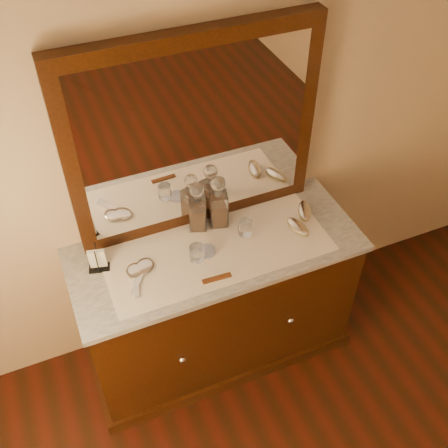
# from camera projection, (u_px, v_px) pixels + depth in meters

# --- Properties ---
(dresser_cabinet) EXTENTS (1.40, 0.55, 0.82)m
(dresser_cabinet) POSITION_uv_depth(u_px,v_px,m) (217.00, 303.00, 2.92)
(dresser_cabinet) COLOR black
(dresser_cabinet) RESTS_ON floor
(dresser_plinth) EXTENTS (1.46, 0.59, 0.08)m
(dresser_plinth) POSITION_uv_depth(u_px,v_px,m) (217.00, 341.00, 3.18)
(dresser_plinth) COLOR black
(dresser_plinth) RESTS_ON floor
(knob_left) EXTENTS (0.04, 0.04, 0.04)m
(knob_left) POSITION_uv_depth(u_px,v_px,m) (182.00, 360.00, 2.62)
(knob_left) COLOR silver
(knob_left) RESTS_ON dresser_cabinet
(knob_right) EXTENTS (0.04, 0.04, 0.04)m
(knob_right) POSITION_uv_depth(u_px,v_px,m) (291.00, 321.00, 2.79)
(knob_right) COLOR silver
(knob_right) RESTS_ON dresser_cabinet
(marble_top) EXTENTS (1.44, 0.59, 0.03)m
(marble_top) POSITION_uv_depth(u_px,v_px,m) (216.00, 250.00, 2.63)
(marble_top) COLOR silver
(marble_top) RESTS_ON dresser_cabinet
(mirror_frame) EXTENTS (1.20, 0.08, 1.00)m
(mirror_frame) POSITION_uv_depth(u_px,v_px,m) (195.00, 136.00, 2.43)
(mirror_frame) COLOR black
(mirror_frame) RESTS_ON marble_top
(mirror_glass) EXTENTS (1.06, 0.01, 0.86)m
(mirror_glass) POSITION_uv_depth(u_px,v_px,m) (197.00, 140.00, 2.41)
(mirror_glass) COLOR white
(mirror_glass) RESTS_ON marble_top
(lace_runner) EXTENTS (1.10, 0.45, 0.00)m
(lace_runner) POSITION_uv_depth(u_px,v_px,m) (218.00, 250.00, 2.60)
(lace_runner) COLOR white
(lace_runner) RESTS_ON marble_top
(pin_dish) EXTENTS (0.11, 0.11, 0.02)m
(pin_dish) POSITION_uv_depth(u_px,v_px,m) (207.00, 251.00, 2.58)
(pin_dish) COLOR white
(pin_dish) RESTS_ON lace_runner
(comb) EXTENTS (0.14, 0.03, 0.01)m
(comb) POSITION_uv_depth(u_px,v_px,m) (217.00, 278.00, 2.47)
(comb) COLOR brown
(comb) RESTS_ON lace_runner
(napkin_rack) EXTENTS (0.11, 0.08, 0.15)m
(napkin_rack) POSITION_uv_depth(u_px,v_px,m) (98.00, 260.00, 2.48)
(napkin_rack) COLOR black
(napkin_rack) RESTS_ON marble_top
(decanter_left) EXTENTS (0.11, 0.11, 0.28)m
(decanter_left) POSITION_uv_depth(u_px,v_px,m) (198.00, 211.00, 2.64)
(decanter_left) COLOR #9A4716
(decanter_left) RESTS_ON lace_runner
(decanter_right) EXTENTS (0.11, 0.11, 0.29)m
(decanter_right) POSITION_uv_depth(u_px,v_px,m) (218.00, 206.00, 2.66)
(decanter_right) COLOR #9A4716
(decanter_right) RESTS_ON lace_runner
(brush_near) EXTENTS (0.10, 0.16, 0.04)m
(brush_near) POSITION_uv_depth(u_px,v_px,m) (298.00, 227.00, 2.68)
(brush_near) COLOR #9B875F
(brush_near) RESTS_ON lace_runner
(brush_far) EXTENTS (0.12, 0.16, 0.04)m
(brush_far) POSITION_uv_depth(u_px,v_px,m) (304.00, 211.00, 2.77)
(brush_far) COLOR #9B875F
(brush_far) RESTS_ON lace_runner
(hand_mirror_outer) EXTENTS (0.10, 0.22, 0.02)m
(hand_mirror_outer) POSITION_uv_depth(u_px,v_px,m) (135.00, 274.00, 2.48)
(hand_mirror_outer) COLOR silver
(hand_mirror_outer) RESTS_ON lace_runner
(hand_mirror_inner) EXTENTS (0.18, 0.22, 0.02)m
(hand_mirror_inner) POSITION_uv_depth(u_px,v_px,m) (143.00, 269.00, 2.50)
(hand_mirror_inner) COLOR silver
(hand_mirror_inner) RESTS_ON lace_runner
(tumblers) EXTENTS (0.35, 0.14, 0.08)m
(tumblers) POSITION_uv_depth(u_px,v_px,m) (222.00, 240.00, 2.59)
(tumblers) COLOR white
(tumblers) RESTS_ON lace_runner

